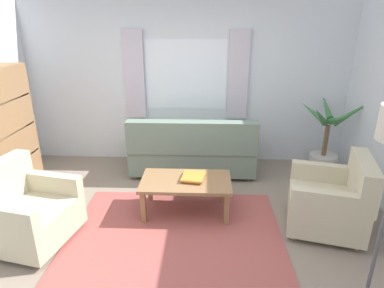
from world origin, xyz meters
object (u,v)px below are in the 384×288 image
(coffee_table, at_px, (186,184))
(book_stack_on_table, at_px, (193,177))
(potted_plant, at_px, (325,147))
(bookshelf, at_px, (11,136))
(armchair_left, at_px, (25,212))
(armchair_right, at_px, (332,201))
(couch, at_px, (193,151))

(coffee_table, distance_m, book_stack_on_table, 0.13)
(book_stack_on_table, bearing_deg, potted_plant, 30.63)
(coffee_table, bearing_deg, bookshelf, 166.92)
(armchair_left, relative_size, book_stack_on_table, 2.94)
(book_stack_on_table, bearing_deg, coffee_table, -161.05)
(bookshelf, bearing_deg, armchair_left, 31.81)
(potted_plant, xyz_separation_m, bookshelf, (-4.52, -0.64, 0.33))
(armchair_left, bearing_deg, armchair_right, -71.83)
(armchair_left, distance_m, coffee_table, 1.81)
(armchair_left, distance_m, book_stack_on_table, 1.91)
(armchair_right, bearing_deg, book_stack_on_table, -87.18)
(armchair_left, distance_m, armchair_right, 3.38)
(armchair_left, bearing_deg, coffee_table, -57.12)
(potted_plant, bearing_deg, book_stack_on_table, -149.37)
(couch, xyz_separation_m, book_stack_on_table, (0.05, -1.10, 0.10))
(armchair_right, bearing_deg, couch, -116.93)
(couch, bearing_deg, bookshelf, 12.94)
(potted_plant, bearing_deg, couch, -177.88)
(armchair_right, bearing_deg, bookshelf, -87.69)
(armchair_right, relative_size, book_stack_on_table, 3.00)
(armchair_left, distance_m, bookshelf, 1.49)
(couch, relative_size, armchair_right, 1.88)
(coffee_table, relative_size, book_stack_on_table, 3.26)
(armchair_left, bearing_deg, bookshelf, 43.79)
(book_stack_on_table, bearing_deg, bookshelf, 168.04)
(coffee_table, relative_size, bookshelf, 0.64)
(coffee_table, distance_m, potted_plant, 2.41)
(armchair_left, bearing_deg, book_stack_on_table, -57.22)
(couch, bearing_deg, coffee_table, 88.12)
(armchair_left, distance_m, potted_plant, 4.21)
(coffee_table, bearing_deg, book_stack_on_table, 18.95)
(coffee_table, relative_size, potted_plant, 0.87)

